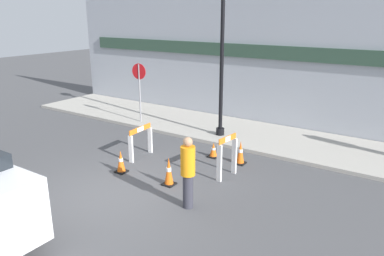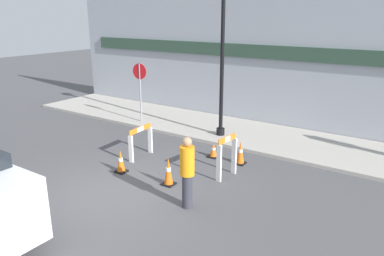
# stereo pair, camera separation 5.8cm
# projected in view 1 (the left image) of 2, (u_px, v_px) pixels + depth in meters

# --- Properties ---
(ground_plane) EXTENTS (60.00, 60.00, 0.00)m
(ground_plane) POSITION_uv_depth(u_px,v_px,m) (108.00, 196.00, 8.90)
(ground_plane) COLOR #4C4C4F
(sidewalk_slab) EXTENTS (18.00, 3.10, 0.11)m
(sidewalk_slab) POSITION_uv_depth(u_px,v_px,m) (230.00, 131.00, 13.69)
(sidewalk_slab) COLOR #ADA89E
(sidewalk_slab) RESTS_ON ground_plane
(storefront_facade) EXTENTS (18.00, 0.22, 5.50)m
(storefront_facade) POSITION_uv_depth(u_px,v_px,m) (252.00, 52.00, 14.18)
(storefront_facade) COLOR #A3A8B2
(storefront_facade) RESTS_ON ground_plane
(streetlamp_post) EXTENTS (0.44, 0.44, 6.04)m
(streetlamp_post) POSITION_uv_depth(u_px,v_px,m) (223.00, 21.00, 11.93)
(streetlamp_post) COLOR black
(streetlamp_post) RESTS_ON sidewalk_slab
(stop_sign) EXTENTS (0.60, 0.09, 2.26)m
(stop_sign) POSITION_uv_depth(u_px,v_px,m) (139.00, 83.00, 14.21)
(stop_sign) COLOR gray
(stop_sign) RESTS_ON sidewalk_slab
(barricade_0) EXTENTS (0.19, 1.00, 0.96)m
(barricade_0) POSITION_uv_depth(u_px,v_px,m) (141.00, 140.00, 11.16)
(barricade_0) COLOR white
(barricade_0) RESTS_ON ground_plane
(barricade_1) EXTENTS (0.21, 0.75, 1.15)m
(barricade_1) POSITION_uv_depth(u_px,v_px,m) (227.00, 156.00, 9.77)
(barricade_1) COLOR white
(barricade_1) RESTS_ON ground_plane
(traffic_cone_0) EXTENTS (0.30, 0.30, 0.63)m
(traffic_cone_0) POSITION_uv_depth(u_px,v_px,m) (121.00, 162.00, 10.16)
(traffic_cone_0) COLOR black
(traffic_cone_0) RESTS_ON ground_plane
(traffic_cone_1) EXTENTS (0.30, 0.30, 0.74)m
(traffic_cone_1) POSITION_uv_depth(u_px,v_px,m) (169.00, 172.00, 9.39)
(traffic_cone_1) COLOR black
(traffic_cone_1) RESTS_ON ground_plane
(traffic_cone_2) EXTENTS (0.30, 0.30, 0.70)m
(traffic_cone_2) POSITION_uv_depth(u_px,v_px,m) (240.00, 153.00, 10.73)
(traffic_cone_2) COLOR black
(traffic_cone_2) RESTS_ON ground_plane
(traffic_cone_3) EXTENTS (0.30, 0.30, 0.45)m
(traffic_cone_3) POSITION_uv_depth(u_px,v_px,m) (213.00, 150.00, 11.27)
(traffic_cone_3) COLOR black
(traffic_cone_3) RESTS_ON ground_plane
(person_worker) EXTENTS (0.45, 0.45, 1.66)m
(person_worker) POSITION_uv_depth(u_px,v_px,m) (188.00, 170.00, 8.14)
(person_worker) COLOR #33333D
(person_worker) RESTS_ON ground_plane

